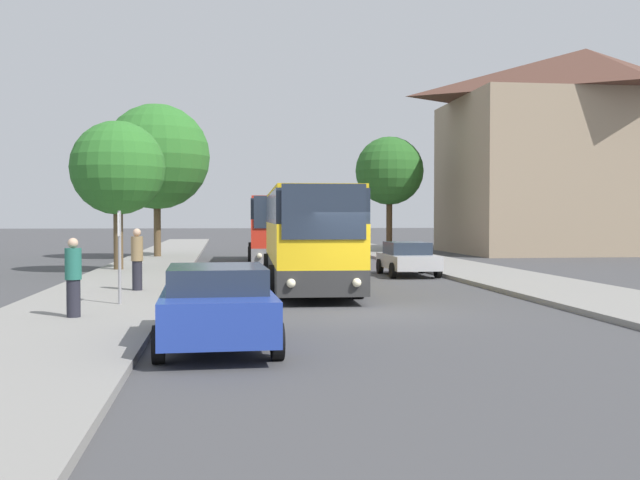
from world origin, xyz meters
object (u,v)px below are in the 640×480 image
at_px(parked_car_right_near, 408,258).
at_px(tree_right_near, 389,171).
at_px(pedestrian_waiting_near, 137,259).
at_px(bus_middle, 275,229).
at_px(bus_front, 307,236).
at_px(tree_left_far, 118,168).
at_px(pedestrian_waiting_far, 73,277).
at_px(bus_stop_sign, 120,246).
at_px(parked_car_left_curb, 217,304).
at_px(tree_left_near, 157,157).

relative_size(parked_car_right_near, tree_right_near, 0.54).
bearing_deg(pedestrian_waiting_near, bus_middle, 61.65).
bearing_deg(bus_front, bus_middle, 92.44).
xyz_separation_m(pedestrian_waiting_near, tree_left_far, (-1.84, 9.55, 3.35)).
height_order(bus_middle, tree_left_far, tree_left_far).
height_order(pedestrian_waiting_far, tree_left_far, tree_left_far).
bearing_deg(pedestrian_waiting_near, pedestrian_waiting_far, -105.73).
height_order(bus_stop_sign, tree_left_far, tree_left_far).
distance_m(bus_front, parked_car_left_curb, 11.61).
xyz_separation_m(pedestrian_waiting_far, tree_left_near, (-0.41, 26.42, 4.78)).
bearing_deg(tree_right_near, tree_left_far, -133.92).
relative_size(bus_middle, parked_car_right_near, 2.56).
bearing_deg(pedestrian_waiting_near, bus_stop_sign, -99.64).
relative_size(parked_car_left_curb, pedestrian_waiting_near, 2.36).
xyz_separation_m(parked_car_left_curb, pedestrian_waiting_far, (-3.18, 3.50, 0.25)).
height_order(parked_car_left_curb, tree_left_far, tree_left_far).
bearing_deg(parked_car_right_near, tree_right_near, -100.10).
bearing_deg(parked_car_left_curb, bus_front, 73.75).
distance_m(tree_left_near, tree_left_far, 10.86).
distance_m(parked_car_left_curb, bus_stop_sign, 6.53).
xyz_separation_m(pedestrian_waiting_near, tree_right_near, (13.61, 25.60, 4.35)).
distance_m(parked_car_left_curb, tree_left_far, 19.99).
xyz_separation_m(parked_car_right_near, pedestrian_waiting_near, (-10.04, -6.40, 0.39)).
xyz_separation_m(parked_car_right_near, tree_left_far, (-11.88, 3.15, 3.74)).
distance_m(parked_car_right_near, tree_left_far, 12.84).
bearing_deg(bus_stop_sign, tree_left_near, 92.59).
relative_size(parked_car_right_near, tree_left_far, 0.64).
distance_m(bus_front, tree_left_near, 20.23).
distance_m(bus_stop_sign, tree_right_near, 32.49).
height_order(parked_car_left_curb, parked_car_right_near, parked_car_left_curb).
distance_m(bus_middle, pedestrian_waiting_near, 16.03).
height_order(bus_front, parked_car_left_curb, bus_front).
xyz_separation_m(bus_middle, parked_car_left_curb, (-2.80, -24.74, -1.00)).
relative_size(bus_stop_sign, tree_left_near, 0.28).
distance_m(pedestrian_waiting_far, tree_right_near, 35.07).
relative_size(bus_stop_sign, pedestrian_waiting_near, 1.27).
xyz_separation_m(bus_middle, tree_left_near, (-6.39, 5.18, 4.03)).
distance_m(parked_car_left_curb, pedestrian_waiting_near, 9.93).
height_order(bus_stop_sign, tree_left_near, tree_left_near).
relative_size(parked_car_left_curb, tree_left_far, 0.70).
xyz_separation_m(bus_middle, pedestrian_waiting_near, (-5.27, -15.13, -0.68)).
height_order(parked_car_right_near, tree_left_near, tree_left_near).
height_order(parked_car_left_curb, pedestrian_waiting_far, pedestrian_waiting_far).
xyz_separation_m(bus_front, bus_middle, (-0.11, 13.54, 0.04)).
bearing_deg(bus_middle, parked_car_right_near, -59.16).
bearing_deg(parked_car_left_curb, tree_left_near, 95.16).
relative_size(bus_front, bus_stop_sign, 4.75).
bearing_deg(tree_left_near, pedestrian_waiting_near, -86.86).
relative_size(bus_middle, tree_left_far, 1.64).
height_order(parked_car_left_curb, bus_stop_sign, bus_stop_sign).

